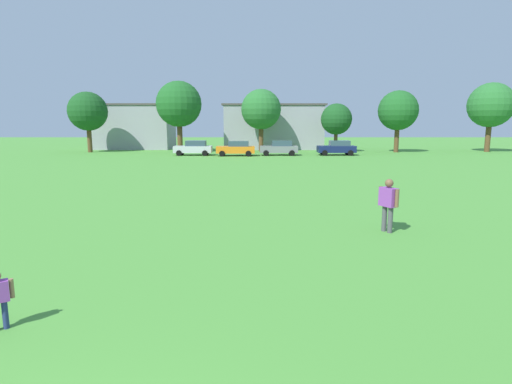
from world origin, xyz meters
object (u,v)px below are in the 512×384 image
tree_left (181,104)px  tree_center_right (338,119)px  parked_car_silver_0 (195,148)px  parked_car_navy_3 (339,148)px  child_kite_flyer (0,295)px  parked_car_orange_1 (238,148)px  tree_center_left (263,110)px  tree_far_left (90,112)px  tree_right (400,111)px  parked_car_gray_2 (281,148)px  adult_bystander (390,201)px  tree_far_right (493,105)px

tree_left → tree_center_right: (19.96, 0.38, -1.86)m
parked_car_silver_0 → parked_car_navy_3: same height
child_kite_flyer → parked_car_orange_1: parked_car_orange_1 is taller
tree_center_left → tree_center_right: 9.70m
tree_center_left → tree_center_right: tree_center_left is taller
parked_car_silver_0 → parked_car_orange_1: (4.93, -0.77, 0.00)m
tree_far_left → tree_center_left: (21.84, 1.27, 0.29)m
parked_car_navy_3 → tree_right: (8.54, 5.10, 4.36)m
parked_car_gray_2 → tree_far_left: (-23.87, 5.30, 4.26)m
parked_car_orange_1 → parked_car_gray_2: 4.96m
child_kite_flyer → parked_car_gray_2: 41.05m
tree_center_right → tree_right: 7.73m
adult_bystander → tree_center_right: tree_center_right is taller
tree_center_left → parked_car_orange_1: bearing=-111.3°
parked_car_orange_1 → tree_center_right: size_ratio=0.70×
parked_car_gray_2 → tree_left: (-12.40, 5.48, 5.15)m
parked_car_gray_2 → tree_center_right: bearing=-142.2°
tree_far_left → tree_far_right: 51.14m
tree_left → parked_car_navy_3: bearing=-15.5°
child_kite_flyer → adult_bystander: size_ratio=0.59×
tree_left → tree_right: bearing=-0.4°
parked_car_orange_1 → tree_center_right: tree_center_right is taller
child_kite_flyer → parked_car_silver_0: parked_car_silver_0 is taller
tree_far_left → tree_center_right: size_ratio=1.23×
tree_far_right → child_kite_flyer: bearing=-126.5°
tree_right → tree_far_right: (12.06, 0.81, 0.70)m
tree_center_right → tree_far_right: size_ratio=0.70×
tree_left → tree_center_left: tree_left is taller
tree_left → tree_far_right: (39.66, 0.63, -0.09)m
parked_car_orange_1 → tree_center_right: 14.51m
parked_car_navy_3 → tree_far_left: 31.24m
parked_car_orange_1 → parked_car_navy_3: same height
tree_center_right → child_kite_flyer: bearing=-107.6°
adult_bystander → parked_car_orange_1: size_ratio=0.41×
tree_left → tree_far_right: bearing=0.9°
adult_bystander → tree_center_right: 40.25m
adult_bystander → parked_car_gray_2: bearing=-25.3°
tree_left → tree_center_left: bearing=6.0°
parked_car_orange_1 → tree_center_right: (12.46, 6.66, 3.30)m
tree_center_left → tree_right: bearing=-4.2°
tree_center_right → tree_right: size_ratio=0.80×
parked_car_orange_1 → tree_left: 11.06m
parked_car_gray_2 → tree_far_left: bearing=-12.5°
tree_right → parked_car_orange_1: bearing=-163.1°
child_kite_flyer → tree_far_right: size_ratio=0.12×
child_kite_flyer → tree_left: size_ratio=0.12×
adult_bystander → tree_far_left: bearing=5.0°
parked_car_orange_1 → parked_car_gray_2: (4.90, 0.80, 0.00)m
child_kite_flyer → tree_center_right: 48.69m
tree_center_left → parked_car_silver_0: bearing=-139.8°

